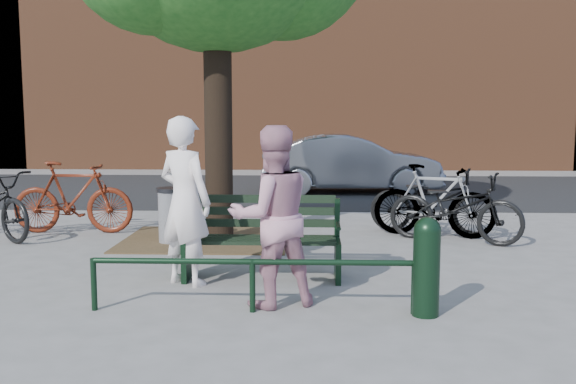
{
  "coord_description": "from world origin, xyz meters",
  "views": [
    {
      "loc": [
        0.55,
        -7.01,
        1.85
      ],
      "look_at": [
        0.25,
        1.0,
        0.87
      ],
      "focal_mm": 40.0,
      "sensor_mm": 36.0,
      "label": 1
    }
  ],
  "objects_px": {
    "park_bench": "(263,236)",
    "person_left": "(185,201)",
    "litter_bin": "(171,215)",
    "parked_car": "(351,164)",
    "person_right": "(272,217)",
    "bollard": "(426,263)",
    "bicycle_c": "(432,201)"
  },
  "relations": [
    {
      "from": "park_bench",
      "to": "person_left",
      "type": "bearing_deg",
      "value": -159.7
    },
    {
      "from": "litter_bin",
      "to": "parked_car",
      "type": "bearing_deg",
      "value": 64.15
    },
    {
      "from": "person_right",
      "to": "bollard",
      "type": "relative_size",
      "value": 1.89
    },
    {
      "from": "person_left",
      "to": "litter_bin",
      "type": "distance_m",
      "value": 2.34
    },
    {
      "from": "person_left",
      "to": "park_bench",
      "type": "bearing_deg",
      "value": -128.21
    },
    {
      "from": "litter_bin",
      "to": "parked_car",
      "type": "relative_size",
      "value": 0.19
    },
    {
      "from": "person_right",
      "to": "parked_car",
      "type": "xyz_separation_m",
      "value": [
        1.28,
        8.94,
        -0.19
      ]
    },
    {
      "from": "litter_bin",
      "to": "bicycle_c",
      "type": "height_order",
      "value": "bicycle_c"
    },
    {
      "from": "bollard",
      "to": "parked_car",
      "type": "distance_m",
      "value": 9.22
    },
    {
      "from": "person_left",
      "to": "bollard",
      "type": "relative_size",
      "value": 1.99
    },
    {
      "from": "bollard",
      "to": "parked_car",
      "type": "height_order",
      "value": "parked_car"
    },
    {
      "from": "person_left",
      "to": "person_right",
      "type": "height_order",
      "value": "person_left"
    },
    {
      "from": "litter_bin",
      "to": "bicycle_c",
      "type": "distance_m",
      "value": 3.98
    },
    {
      "from": "litter_bin",
      "to": "bicycle_c",
      "type": "xyz_separation_m",
      "value": [
        3.87,
        0.91,
        0.1
      ]
    },
    {
      "from": "litter_bin",
      "to": "parked_car",
      "type": "distance_m",
      "value": 6.68
    },
    {
      "from": "bollard",
      "to": "bicycle_c",
      "type": "distance_m",
      "value": 4.19
    },
    {
      "from": "park_bench",
      "to": "person_left",
      "type": "xyz_separation_m",
      "value": [
        -0.82,
        -0.3,
        0.43
      ]
    },
    {
      "from": "bollard",
      "to": "litter_bin",
      "type": "height_order",
      "value": "bollard"
    },
    {
      "from": "person_left",
      "to": "bollard",
      "type": "xyz_separation_m",
      "value": [
        2.42,
        -1.02,
        -0.42
      ]
    },
    {
      "from": "person_right",
      "to": "litter_bin",
      "type": "distance_m",
      "value": 3.39
    },
    {
      "from": "park_bench",
      "to": "bicycle_c",
      "type": "xyz_separation_m",
      "value": [
        2.41,
        2.79,
        0.03
      ]
    },
    {
      "from": "person_right",
      "to": "bollard",
      "type": "xyz_separation_m",
      "value": [
        1.43,
        -0.27,
        -0.38
      ]
    },
    {
      "from": "person_right",
      "to": "litter_bin",
      "type": "xyz_separation_m",
      "value": [
        -1.63,
        2.93,
        -0.47
      ]
    },
    {
      "from": "bicycle_c",
      "to": "park_bench",
      "type": "bearing_deg",
      "value": 157.5
    },
    {
      "from": "litter_bin",
      "to": "bicycle_c",
      "type": "relative_size",
      "value": 0.41
    },
    {
      "from": "litter_bin",
      "to": "parked_car",
      "type": "xyz_separation_m",
      "value": [
        2.91,
        6.01,
        0.28
      ]
    },
    {
      "from": "person_left",
      "to": "bollard",
      "type": "distance_m",
      "value": 2.66
    },
    {
      "from": "park_bench",
      "to": "bicycle_c",
      "type": "relative_size",
      "value": 0.9
    },
    {
      "from": "person_left",
      "to": "person_right",
      "type": "distance_m",
      "value": 1.24
    },
    {
      "from": "person_left",
      "to": "parked_car",
      "type": "relative_size",
      "value": 0.44
    },
    {
      "from": "person_left",
      "to": "bicycle_c",
      "type": "distance_m",
      "value": 4.48
    },
    {
      "from": "park_bench",
      "to": "person_right",
      "type": "distance_m",
      "value": 1.13
    }
  ]
}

